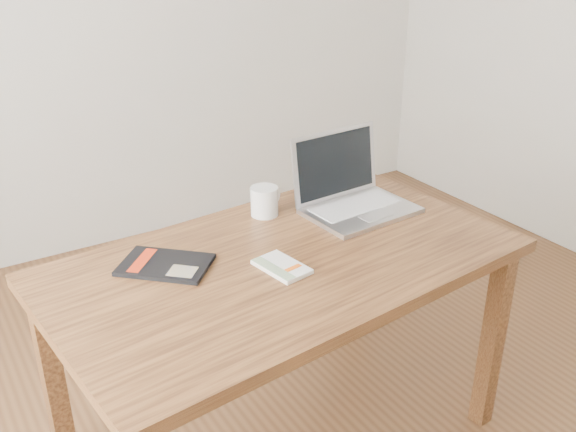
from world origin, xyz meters
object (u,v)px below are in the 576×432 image
black_guidebook (165,265)px  desk (285,282)px  white_guidebook (282,267)px  laptop (351,194)px  coffee_mug (265,200)px

black_guidebook → desk: bearing=-68.3°
white_guidebook → black_guidebook: size_ratio=0.59×
black_guidebook → laptop: 0.72m
laptop → coffee_mug: 0.31m
black_guidebook → laptop: laptop is taller
desk → coffee_mug: size_ratio=11.27×
desk → coffee_mug: 0.34m
black_guidebook → coffee_mug: bearing=-25.8°
desk → coffee_mug: (0.10, 0.30, 0.14)m
laptop → white_guidebook: bearing=-154.7°
white_guidebook → coffee_mug: 0.39m
black_guidebook → laptop: bearing=-42.5°
white_guidebook → black_guidebook: same height
desk → coffee_mug: bearing=65.2°
black_guidebook → laptop: (0.72, 0.05, 0.05)m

